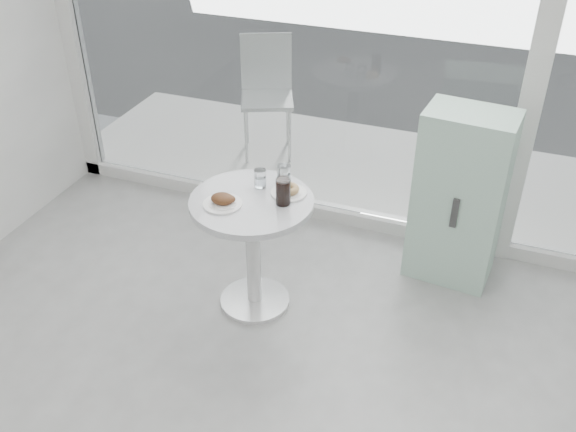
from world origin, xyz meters
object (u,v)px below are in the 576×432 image
at_px(main_table, 252,231).
at_px(water_tumbler_a, 260,179).
at_px(mint_cabinet, 459,198).
at_px(plate_fritter, 223,201).
at_px(cola_glass, 283,192).
at_px(patio_chair, 267,88).
at_px(plate_donut, 289,191).
at_px(water_tumbler_b, 284,177).

bearing_deg(main_table, water_tumbler_a, 92.49).
height_order(mint_cabinet, plate_fritter, mint_cabinet).
relative_size(mint_cabinet, cola_glass, 7.25).
relative_size(mint_cabinet, water_tumbler_a, 10.33).
distance_m(plate_fritter, cola_glass, 0.34).
xyz_separation_m(main_table, patio_chair, (-0.69, 1.92, 0.07)).
relative_size(main_table, plate_donut, 3.66).
height_order(patio_chair, cola_glass, patio_chair).
xyz_separation_m(mint_cabinet, water_tumbler_b, (-0.98, -0.53, 0.24)).
xyz_separation_m(plate_donut, cola_glass, (0.01, -0.11, 0.06)).
bearing_deg(cola_glass, water_tumbler_a, 146.54).
xyz_separation_m(water_tumbler_a, water_tumbler_b, (0.12, 0.07, 0.01)).
bearing_deg(water_tumbler_b, mint_cabinet, 28.53).
bearing_deg(patio_chair, water_tumbler_b, -87.65).
bearing_deg(plate_donut, water_tumbler_a, 175.31).
distance_m(water_tumbler_a, water_tumbler_b, 0.14).
relative_size(plate_fritter, cola_glass, 1.39).
bearing_deg(water_tumbler_b, plate_donut, -53.50).
distance_m(mint_cabinet, water_tumbler_b, 1.14).
bearing_deg(main_table, cola_glass, 7.34).
bearing_deg(water_tumbler_b, main_table, -117.91).
bearing_deg(mint_cabinet, water_tumbler_b, -145.68).
relative_size(plate_fritter, plate_donut, 1.06).
bearing_deg(plate_fritter, main_table, 40.25).
bearing_deg(plate_fritter, patio_chair, 105.49).
relative_size(water_tumbler_a, water_tumbler_b, 0.88).
height_order(patio_chair, plate_fritter, patio_chair).
height_order(main_table, water_tumbler_b, water_tumbler_b).
bearing_deg(main_table, patio_chair, 109.68).
bearing_deg(plate_donut, water_tumbler_b, 126.50).
distance_m(main_table, patio_chair, 2.04).
xyz_separation_m(mint_cabinet, patio_chair, (-1.78, 1.17, 0.04)).
height_order(mint_cabinet, patio_chair, mint_cabinet).
bearing_deg(plate_fritter, mint_cabinet, 35.10).
xyz_separation_m(main_table, water_tumbler_b, (0.12, 0.22, 0.28)).
distance_m(patio_chair, plate_donut, 1.99).
height_order(main_table, cola_glass, cola_glass).
bearing_deg(patio_chair, mint_cabinet, -56.21).
bearing_deg(plate_donut, main_table, -142.60).
bearing_deg(main_table, mint_cabinet, 34.47).
distance_m(plate_donut, cola_glass, 0.13).
height_order(mint_cabinet, water_tumbler_a, mint_cabinet).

